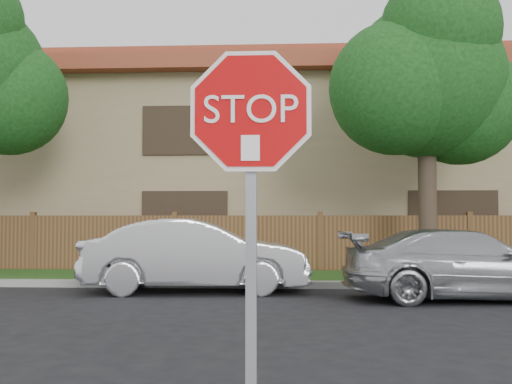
{
  "coord_description": "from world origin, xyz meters",
  "views": [
    {
      "loc": [
        -0.89,
        -4.99,
        1.52
      ],
      "look_at": [
        -1.11,
        -0.9,
        1.7
      ],
      "focal_mm": 42.0,
      "sensor_mm": 36.0,
      "label": 1
    }
  ],
  "objects": [
    {
      "name": "grass_strip",
      "position": [
        0.0,
        9.8,
        0.06
      ],
      "size": [
        70.0,
        3.0,
        0.12
      ],
      "primitive_type": "cube",
      "color": "#1E4714",
      "rests_on": "ground"
    },
    {
      "name": "sedan_left",
      "position": [
        -2.77,
        7.3,
        0.76
      ],
      "size": [
        4.7,
        1.96,
        1.51
      ],
      "primitive_type": "imported",
      "rotation": [
        0.0,
        0.0,
        1.65
      ],
      "color": "silver",
      "rests_on": "ground"
    },
    {
      "name": "fence",
      "position": [
        0.0,
        11.4,
        0.8
      ],
      "size": [
        70.0,
        0.12,
        1.6
      ],
      "primitive_type": "cube",
      "color": "#54331D",
      "rests_on": "ground"
    },
    {
      "name": "tree_mid",
      "position": [
        2.52,
        9.57,
        4.87
      ],
      "size": [
        4.8,
        3.9,
        7.35
      ],
      "color": "#382B21",
      "rests_on": "ground"
    },
    {
      "name": "apartment_building",
      "position": [
        0.0,
        17.0,
        3.53
      ],
      "size": [
        35.2,
        9.2,
        7.2
      ],
      "color": "#9A895F",
      "rests_on": "ground"
    },
    {
      "name": "sedan_right",
      "position": [
        2.41,
        6.4,
        0.66
      ],
      "size": [
        4.67,
        2.18,
        1.32
      ],
      "primitive_type": "imported",
      "rotation": [
        0.0,
        0.0,
        1.64
      ],
      "color": "#A6A8AD",
      "rests_on": "ground"
    },
    {
      "name": "stop_sign",
      "position": [
        -1.11,
        -1.48,
        1.83
      ],
      "size": [
        1.01,
        0.13,
        2.55
      ],
      "color": "gray",
      "rests_on": "sidewalk_near"
    },
    {
      "name": "far_curb",
      "position": [
        0.0,
        8.15,
        0.07
      ],
      "size": [
        70.0,
        0.3,
        0.15
      ],
      "primitive_type": "cube",
      "color": "gray",
      "rests_on": "ground"
    }
  ]
}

